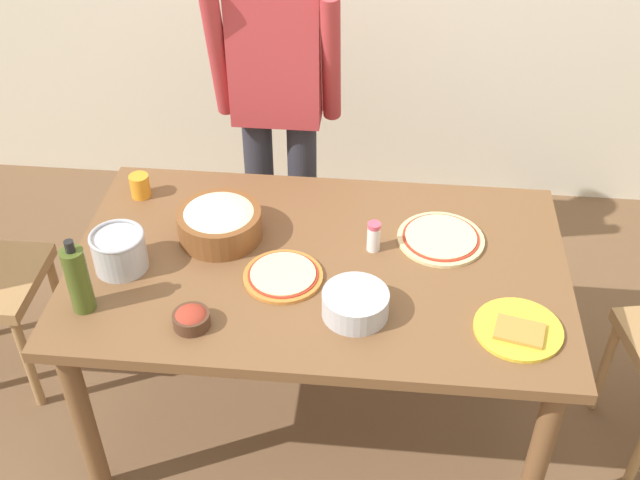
{
  "coord_description": "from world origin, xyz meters",
  "views": [
    {
      "loc": [
        0.19,
        -1.91,
        2.39
      ],
      "look_at": [
        0.0,
        0.05,
        0.81
      ],
      "focal_mm": 43.89,
      "sensor_mm": 36.0,
      "label": 1
    }
  ],
  "objects_px": {
    "mixing_bowl_steel": "(355,304)",
    "cup_orange": "(140,186)",
    "popcorn_bowl": "(220,221)",
    "salt_shaker": "(374,236)",
    "small_sauce_bowl": "(191,318)",
    "olive_oil_bottle": "(78,279)",
    "dining_table": "(319,283)",
    "pizza_cooked_on_tray": "(283,276)",
    "plate_with_slice": "(518,330)",
    "steel_pot": "(119,251)",
    "person_cook": "(278,96)",
    "pizza_raw_on_board": "(441,238)"
  },
  "relations": [
    {
      "from": "mixing_bowl_steel",
      "to": "cup_orange",
      "type": "bearing_deg",
      "value": 146.45
    },
    {
      "from": "popcorn_bowl",
      "to": "salt_shaker",
      "type": "xyz_separation_m",
      "value": [
        0.51,
        -0.02,
        -0.01
      ]
    },
    {
      "from": "small_sauce_bowl",
      "to": "olive_oil_bottle",
      "type": "xyz_separation_m",
      "value": [
        -0.34,
        0.04,
        0.08
      ]
    },
    {
      "from": "dining_table",
      "to": "pizza_cooked_on_tray",
      "type": "bearing_deg",
      "value": -139.39
    },
    {
      "from": "mixing_bowl_steel",
      "to": "plate_with_slice",
      "type": "bearing_deg",
      "value": -3.48
    },
    {
      "from": "mixing_bowl_steel",
      "to": "steel_pot",
      "type": "xyz_separation_m",
      "value": [
        -0.76,
        0.14,
        0.03
      ]
    },
    {
      "from": "person_cook",
      "to": "steel_pot",
      "type": "bearing_deg",
      "value": -114.91
    },
    {
      "from": "dining_table",
      "to": "popcorn_bowl",
      "type": "height_order",
      "value": "popcorn_bowl"
    },
    {
      "from": "popcorn_bowl",
      "to": "olive_oil_bottle",
      "type": "bearing_deg",
      "value": -131.75
    },
    {
      "from": "pizza_cooked_on_tray",
      "to": "popcorn_bowl",
      "type": "relative_size",
      "value": 0.9
    },
    {
      "from": "person_cook",
      "to": "salt_shaker",
      "type": "bearing_deg",
      "value": -58.98
    },
    {
      "from": "person_cook",
      "to": "small_sauce_bowl",
      "type": "distance_m",
      "value": 1.09
    },
    {
      "from": "olive_oil_bottle",
      "to": "salt_shaker",
      "type": "xyz_separation_m",
      "value": [
        0.85,
        0.36,
        -0.06
      ]
    },
    {
      "from": "popcorn_bowl",
      "to": "small_sauce_bowl",
      "type": "xyz_separation_m",
      "value": [
        -0.0,
        -0.42,
        -0.03
      ]
    },
    {
      "from": "dining_table",
      "to": "mixing_bowl_steel",
      "type": "distance_m",
      "value": 0.29
    },
    {
      "from": "cup_orange",
      "to": "pizza_cooked_on_tray",
      "type": "bearing_deg",
      "value": -34.72
    },
    {
      "from": "small_sauce_bowl",
      "to": "salt_shaker",
      "type": "relative_size",
      "value": 1.04
    },
    {
      "from": "pizza_raw_on_board",
      "to": "steel_pot",
      "type": "relative_size",
      "value": 1.67
    },
    {
      "from": "popcorn_bowl",
      "to": "salt_shaker",
      "type": "height_order",
      "value": "popcorn_bowl"
    },
    {
      "from": "cup_orange",
      "to": "salt_shaker",
      "type": "relative_size",
      "value": 0.8
    },
    {
      "from": "pizza_raw_on_board",
      "to": "plate_with_slice",
      "type": "xyz_separation_m",
      "value": [
        0.22,
        -0.41,
        -0.0
      ]
    },
    {
      "from": "dining_table",
      "to": "olive_oil_bottle",
      "type": "distance_m",
      "value": 0.76
    },
    {
      "from": "plate_with_slice",
      "to": "mixing_bowl_steel",
      "type": "bearing_deg",
      "value": 176.52
    },
    {
      "from": "pizza_raw_on_board",
      "to": "small_sauce_bowl",
      "type": "bearing_deg",
      "value": -147.39
    },
    {
      "from": "cup_orange",
      "to": "plate_with_slice",
      "type": "bearing_deg",
      "value": -23.66
    },
    {
      "from": "olive_oil_bottle",
      "to": "plate_with_slice",
      "type": "bearing_deg",
      "value": 1.04
    },
    {
      "from": "mixing_bowl_steel",
      "to": "small_sauce_bowl",
      "type": "relative_size",
      "value": 1.82
    },
    {
      "from": "plate_with_slice",
      "to": "olive_oil_bottle",
      "type": "xyz_separation_m",
      "value": [
        -1.29,
        -0.02,
        0.11
      ]
    },
    {
      "from": "plate_with_slice",
      "to": "small_sauce_bowl",
      "type": "xyz_separation_m",
      "value": [
        -0.95,
        -0.07,
        0.02
      ]
    },
    {
      "from": "plate_with_slice",
      "to": "cup_orange",
      "type": "xyz_separation_m",
      "value": [
        -1.28,
        0.56,
        0.03
      ]
    },
    {
      "from": "dining_table",
      "to": "salt_shaker",
      "type": "relative_size",
      "value": 15.09
    },
    {
      "from": "mixing_bowl_steel",
      "to": "olive_oil_bottle",
      "type": "bearing_deg",
      "value": -176.3
    },
    {
      "from": "dining_table",
      "to": "salt_shaker",
      "type": "distance_m",
      "value": 0.24
    },
    {
      "from": "popcorn_bowl",
      "to": "salt_shaker",
      "type": "distance_m",
      "value": 0.51
    },
    {
      "from": "popcorn_bowl",
      "to": "steel_pot",
      "type": "height_order",
      "value": "steel_pot"
    },
    {
      "from": "person_cook",
      "to": "cup_orange",
      "type": "height_order",
      "value": "person_cook"
    },
    {
      "from": "dining_table",
      "to": "mixing_bowl_steel",
      "type": "bearing_deg",
      "value": -59.86
    },
    {
      "from": "small_sauce_bowl",
      "to": "plate_with_slice",
      "type": "bearing_deg",
      "value": 3.96
    },
    {
      "from": "pizza_raw_on_board",
      "to": "popcorn_bowl",
      "type": "xyz_separation_m",
      "value": [
        -0.73,
        -0.05,
        0.05
      ]
    },
    {
      "from": "small_sauce_bowl",
      "to": "salt_shaker",
      "type": "distance_m",
      "value": 0.65
    },
    {
      "from": "dining_table",
      "to": "plate_with_slice",
      "type": "height_order",
      "value": "plate_with_slice"
    },
    {
      "from": "pizza_cooked_on_tray",
      "to": "popcorn_bowl",
      "type": "height_order",
      "value": "popcorn_bowl"
    },
    {
      "from": "pizza_raw_on_board",
      "to": "steel_pot",
      "type": "distance_m",
      "value": 1.05
    },
    {
      "from": "plate_with_slice",
      "to": "mixing_bowl_steel",
      "type": "relative_size",
      "value": 1.3
    },
    {
      "from": "mixing_bowl_steel",
      "to": "popcorn_bowl",
      "type": "bearing_deg",
      "value": 145.14
    },
    {
      "from": "person_cook",
      "to": "mixing_bowl_steel",
      "type": "relative_size",
      "value": 8.1
    },
    {
      "from": "pizza_raw_on_board",
      "to": "olive_oil_bottle",
      "type": "distance_m",
      "value": 1.16
    },
    {
      "from": "dining_table",
      "to": "person_cook",
      "type": "distance_m",
      "value": 0.84
    },
    {
      "from": "pizza_cooked_on_tray",
      "to": "salt_shaker",
      "type": "xyz_separation_m",
      "value": [
        0.28,
        0.17,
        0.04
      ]
    },
    {
      "from": "steel_pot",
      "to": "pizza_raw_on_board",
      "type": "bearing_deg",
      "value": 12.91
    }
  ]
}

